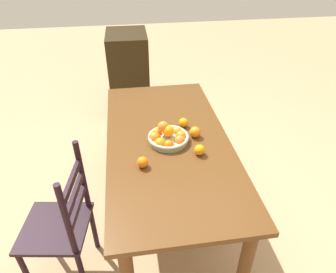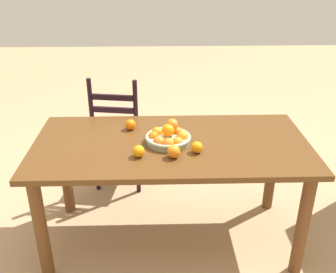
{
  "view_description": "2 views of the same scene",
  "coord_description": "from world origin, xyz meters",
  "views": [
    {
      "loc": [
        -1.75,
        0.26,
        2.04
      ],
      "look_at": [
        -0.02,
        0.0,
        0.81
      ],
      "focal_mm": 32.52,
      "sensor_mm": 36.0,
      "label": 1
    },
    {
      "loc": [
        -0.08,
        -2.2,
        1.89
      ],
      "look_at": [
        -0.02,
        0.0,
        0.81
      ],
      "focal_mm": 41.44,
      "sensor_mm": 36.0,
      "label": 2
    }
  ],
  "objects": [
    {
      "name": "ground_plane",
      "position": [
        0.0,
        0.0,
        0.0
      ],
      "size": [
        12.0,
        12.0,
        0.0
      ],
      "primitive_type": "plane",
      "color": "tan"
    },
    {
      "name": "orange_loose_1",
      "position": [
        0.01,
        -0.2,
        0.81
      ],
      "size": [
        0.08,
        0.08,
        0.08
      ],
      "primitive_type": "sphere",
      "color": "orange",
      "rests_on": "dining_table"
    },
    {
      "name": "fruit_bowl",
      "position": [
        -0.02,
        0.01,
        0.81
      ],
      "size": [
        0.29,
        0.29,
        0.15
      ],
      "color": "#99A88E",
      "rests_on": "dining_table"
    },
    {
      "name": "orange_loose_0",
      "position": [
        -0.2,
        -0.18,
        0.8
      ],
      "size": [
        0.07,
        0.07,
        0.07
      ],
      "primitive_type": "sphere",
      "color": "orange",
      "rests_on": "dining_table"
    },
    {
      "name": "cabinet",
      "position": [
        1.76,
        0.22,
        0.51
      ],
      "size": [
        0.59,
        0.47,
        1.03
      ],
      "primitive_type": "cube",
      "rotation": [
        0.0,
        0.0,
        -0.02
      ],
      "color": "black",
      "rests_on": "ground"
    },
    {
      "name": "orange_loose_3",
      "position": [
        -0.27,
        0.2,
        0.8
      ],
      "size": [
        0.07,
        0.07,
        0.07
      ],
      "primitive_type": "sphere",
      "color": "orange",
      "rests_on": "dining_table"
    },
    {
      "name": "orange_loose_2",
      "position": [
        0.15,
        -0.14,
        0.8
      ],
      "size": [
        0.07,
        0.07,
        0.07
      ],
      "primitive_type": "sphere",
      "color": "orange",
      "rests_on": "dining_table"
    },
    {
      "name": "chair_near_window",
      "position": [
        -0.41,
        0.74,
        0.47
      ],
      "size": [
        0.47,
        0.47,
        0.99
      ],
      "rotation": [
        0.0,
        0.0,
        2.99
      ],
      "color": "black",
      "rests_on": "ground"
    },
    {
      "name": "dining_table",
      "position": [
        0.0,
        0.0,
        0.65
      ],
      "size": [
        1.76,
        0.87,
        0.77
      ],
      "color": "#543316",
      "rests_on": "ground"
    }
  ]
}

